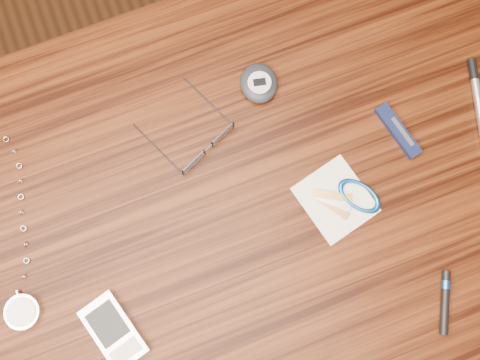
% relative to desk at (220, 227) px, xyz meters
% --- Properties ---
extents(ground, '(3.80, 3.80, 0.00)m').
position_rel_desk_xyz_m(ground, '(0.00, 0.00, -0.65)').
color(ground, '#472814').
rests_on(ground, ground).
extents(desk, '(1.00, 0.70, 0.75)m').
position_rel_desk_xyz_m(desk, '(0.00, 0.00, 0.00)').
color(desk, '#3D1A09').
rests_on(desk, ground).
extents(eyeglasses, '(0.14, 0.14, 0.02)m').
position_rel_desk_xyz_m(eyeglasses, '(0.02, 0.11, 0.11)').
color(eyeglasses, black).
rests_on(eyeglasses, desk).
extents(pocket_watch, '(0.10, 0.37, 0.02)m').
position_rel_desk_xyz_m(pocket_watch, '(-0.29, -0.01, 0.11)').
color(pocket_watch, silver).
rests_on(pocket_watch, desk).
extents(pda_phone, '(0.08, 0.11, 0.01)m').
position_rel_desk_xyz_m(pda_phone, '(-0.19, -0.09, 0.11)').
color(pda_phone, silver).
rests_on(pda_phone, desk).
extents(pedometer, '(0.07, 0.07, 0.03)m').
position_rel_desk_xyz_m(pedometer, '(0.13, 0.17, 0.11)').
color(pedometer, black).
rests_on(pedometer, desk).
extents(notepad_keys, '(0.13, 0.12, 0.01)m').
position_rel_desk_xyz_m(notepad_keys, '(0.19, -0.04, 0.11)').
color(notepad_keys, white).
rests_on(notepad_keys, desk).
extents(pocket_knife, '(0.04, 0.09, 0.01)m').
position_rel_desk_xyz_m(pocket_knife, '(0.29, 0.03, 0.11)').
color(pocket_knife, '#0B1635').
rests_on(pocket_knife, desk).
extents(silver_pen, '(0.05, 0.14, 0.01)m').
position_rel_desk_xyz_m(silver_pen, '(0.42, 0.03, 0.11)').
color(silver_pen, silver).
rests_on(silver_pen, desk).
extents(black_blue_pen, '(0.05, 0.08, 0.01)m').
position_rel_desk_xyz_m(black_blue_pen, '(0.25, -0.22, 0.11)').
color(black_blue_pen, black).
rests_on(black_blue_pen, desk).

